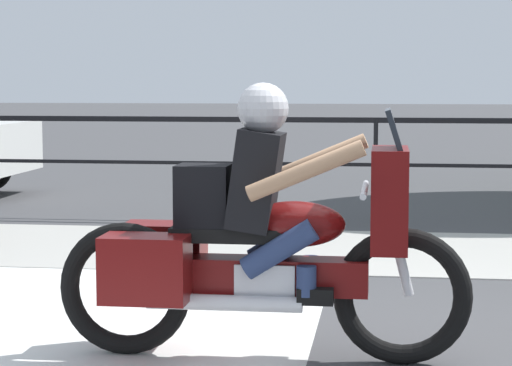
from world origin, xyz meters
name	(u,v)px	position (x,y,z in m)	size (l,w,h in m)	color
ground_plane	(364,349)	(0.00, 0.00, 0.00)	(120.00, 120.00, 0.00)	#424244
sidewalk_band	(372,251)	(0.00, 3.40, 0.01)	(44.00, 2.40, 0.01)	#A8A59E
crosswalk_band	(62,347)	(-1.79, -0.20, 0.00)	(2.95, 6.00, 0.01)	silver
fence_railing	(376,140)	(0.00, 5.36, 0.92)	(36.00, 0.05, 1.17)	black
motorcycle	(257,239)	(-0.60, -0.28, 0.69)	(2.37, 0.76, 1.58)	black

